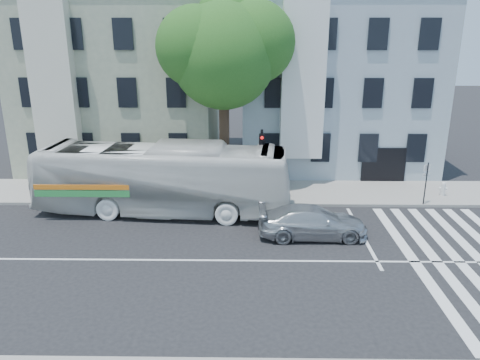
{
  "coord_description": "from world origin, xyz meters",
  "views": [
    {
      "loc": [
        1.24,
        -16.88,
        8.94
      ],
      "look_at": [
        0.95,
        3.13,
        2.4
      ],
      "focal_mm": 35.0,
      "sensor_mm": 36.0,
      "label": 1
    }
  ],
  "objects_px": {
    "traffic_signal": "(262,158)",
    "fire_hydrant": "(443,188)",
    "bus": "(163,179)",
    "sedan": "(313,222)"
  },
  "relations": [
    {
      "from": "bus",
      "to": "sedan",
      "type": "relative_size",
      "value": 2.63
    },
    {
      "from": "bus",
      "to": "sedan",
      "type": "distance_m",
      "value": 7.73
    },
    {
      "from": "sedan",
      "to": "fire_hydrant",
      "type": "bearing_deg",
      "value": -57.63
    },
    {
      "from": "traffic_signal",
      "to": "fire_hydrant",
      "type": "distance_m",
      "value": 10.34
    },
    {
      "from": "bus",
      "to": "traffic_signal",
      "type": "bearing_deg",
      "value": -76.47
    },
    {
      "from": "bus",
      "to": "fire_hydrant",
      "type": "relative_size",
      "value": 16.24
    },
    {
      "from": "sedan",
      "to": "fire_hydrant",
      "type": "height_order",
      "value": "sedan"
    },
    {
      "from": "bus",
      "to": "traffic_signal",
      "type": "xyz_separation_m",
      "value": [
        4.92,
        0.74,
        0.88
      ]
    },
    {
      "from": "bus",
      "to": "sedan",
      "type": "xyz_separation_m",
      "value": [
        7.12,
        -2.83,
        -1.07
      ]
    },
    {
      "from": "bus",
      "to": "sedan",
      "type": "bearing_deg",
      "value": -106.77
    }
  ]
}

